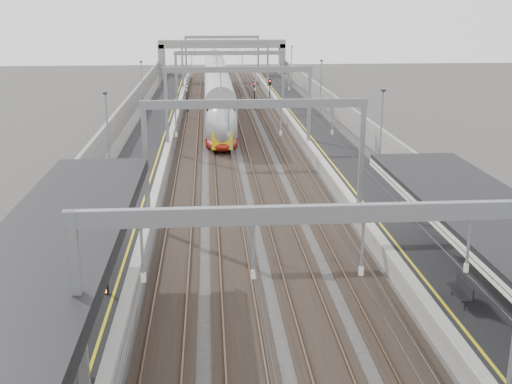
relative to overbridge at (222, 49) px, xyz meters
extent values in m
cube|color=black|center=(-8.00, -55.00, -4.81)|extent=(4.00, 120.00, 1.00)
cube|color=black|center=(8.00, -55.00, -4.81)|extent=(4.00, 120.00, 1.00)
cube|color=black|center=(-4.50, -55.00, -5.27)|extent=(2.40, 140.00, 0.08)
cube|color=brown|center=(-5.22, -55.00, -5.18)|extent=(0.07, 140.00, 0.14)
cube|color=brown|center=(-3.78, -55.00, -5.18)|extent=(0.07, 140.00, 0.14)
cube|color=black|center=(-1.50, -55.00, -5.27)|extent=(2.40, 140.00, 0.08)
cube|color=brown|center=(-2.22, -55.00, -5.18)|extent=(0.07, 140.00, 0.14)
cube|color=brown|center=(-0.78, -55.00, -5.18)|extent=(0.07, 140.00, 0.14)
cube|color=black|center=(1.50, -55.00, -5.27)|extent=(2.40, 140.00, 0.08)
cube|color=brown|center=(0.78, -55.00, -5.18)|extent=(0.07, 140.00, 0.14)
cube|color=brown|center=(2.22, -55.00, -5.18)|extent=(0.07, 140.00, 0.14)
cube|color=black|center=(4.50, -55.00, -5.27)|extent=(2.40, 140.00, 0.08)
cube|color=brown|center=(3.78, -55.00, -5.18)|extent=(0.07, 140.00, 0.14)
cube|color=brown|center=(5.22, -55.00, -5.18)|extent=(0.07, 140.00, 0.14)
cube|color=gray|center=(-6.30, -98.00, -1.01)|extent=(0.28, 0.28, 6.60)
cube|color=gray|center=(0.00, -98.00, 2.04)|extent=(13.00, 0.25, 0.50)
cube|color=gray|center=(-6.30, -78.00, -1.01)|extent=(0.28, 0.28, 6.60)
cube|color=gray|center=(6.30, -78.00, -1.01)|extent=(0.28, 0.28, 6.60)
cube|color=gray|center=(0.00, -78.00, 2.04)|extent=(13.00, 0.25, 0.50)
cube|color=gray|center=(-6.30, -58.00, -1.01)|extent=(0.28, 0.28, 6.60)
cube|color=gray|center=(6.30, -58.00, -1.01)|extent=(0.28, 0.28, 6.60)
cube|color=gray|center=(0.00, -58.00, 2.04)|extent=(13.00, 0.25, 0.50)
cube|color=gray|center=(-6.30, -38.00, -1.01)|extent=(0.28, 0.28, 6.60)
cube|color=gray|center=(6.30, -38.00, -1.01)|extent=(0.28, 0.28, 6.60)
cube|color=gray|center=(0.00, -38.00, 2.04)|extent=(13.00, 0.25, 0.50)
cube|color=gray|center=(-6.30, -18.00, -1.01)|extent=(0.28, 0.28, 6.60)
cube|color=gray|center=(6.30, -18.00, -1.01)|extent=(0.28, 0.28, 6.60)
cube|color=gray|center=(0.00, -18.00, 2.04)|extent=(13.00, 0.25, 0.50)
cube|color=gray|center=(-6.30, 0.00, -1.01)|extent=(0.28, 0.28, 6.60)
cube|color=gray|center=(6.30, 0.00, -1.01)|extent=(0.28, 0.28, 6.60)
cube|color=gray|center=(0.00, 0.00, 2.04)|extent=(13.00, 0.25, 0.50)
cylinder|color=#262628|center=(-4.50, -50.00, 0.19)|extent=(0.03, 140.00, 0.03)
cylinder|color=#262628|center=(-1.50, -50.00, 0.19)|extent=(0.03, 140.00, 0.03)
cylinder|color=#262628|center=(1.50, -50.00, 0.19)|extent=(0.03, 140.00, 0.03)
cylinder|color=#262628|center=(4.50, -50.00, 0.19)|extent=(0.03, 140.00, 0.03)
cube|color=black|center=(-8.00, -97.00, -0.19)|extent=(4.40, 30.00, 0.24)
cylinder|color=black|center=(-9.70, -86.00, -2.31)|extent=(0.20, 0.20, 4.00)
cube|color=black|center=(-6.60, -96.00, -0.76)|extent=(1.60, 0.15, 0.55)
cube|color=orange|center=(-6.60, -96.08, -0.76)|extent=(1.50, 0.02, 0.42)
cylinder|color=black|center=(9.70, -86.00, -2.31)|extent=(0.20, 0.20, 4.00)
cube|color=slate|center=(0.00, 0.00, 0.89)|extent=(22.00, 2.20, 1.40)
cube|color=slate|center=(-10.50, 0.00, -2.21)|extent=(1.00, 2.20, 6.20)
cube|color=slate|center=(10.50, 0.00, -2.21)|extent=(1.00, 2.20, 6.20)
cube|color=slate|center=(-11.20, -55.00, -3.71)|extent=(0.30, 120.00, 3.20)
cube|color=slate|center=(11.20, -55.00, -3.71)|extent=(0.30, 120.00, 3.20)
cube|color=maroon|center=(-1.50, -44.46, -4.68)|extent=(2.92, 24.84, 0.86)
cube|color=#939398|center=(-1.50, -44.46, -2.63)|extent=(2.92, 24.84, 3.24)
cube|color=black|center=(-1.50, -53.16, -5.02)|extent=(2.16, 2.59, 0.54)
cube|color=maroon|center=(-1.50, -19.19, -4.68)|extent=(2.92, 24.84, 0.86)
cube|color=#939398|center=(-1.50, -19.19, -2.63)|extent=(2.92, 24.84, 3.24)
cube|color=black|center=(-1.50, -27.89, -5.02)|extent=(2.16, 2.59, 0.54)
ellipsoid|color=#939398|center=(-1.50, -57.10, -2.95)|extent=(2.92, 5.62, 4.54)
cube|color=#DCC10B|center=(-1.50, -59.42, -3.92)|extent=(1.84, 0.12, 1.62)
cube|color=black|center=(-1.50, -58.93, -2.30)|extent=(1.73, 0.61, 1.01)
cube|color=black|center=(7.43, -90.88, -3.85)|extent=(0.51, 1.87, 0.06)
cube|color=black|center=(7.66, -90.89, -3.61)|extent=(0.11, 1.86, 0.52)
cylinder|color=black|center=(7.42, -91.61, -4.09)|extent=(0.06, 0.06, 0.43)
cylinder|color=black|center=(7.45, -90.16, -4.09)|extent=(0.06, 0.06, 0.43)
cylinder|color=black|center=(-5.20, -35.47, -3.81)|extent=(0.12, 0.12, 3.00)
cube|color=black|center=(-5.20, -35.47, -2.21)|extent=(0.32, 0.22, 0.75)
sphere|color=#0CE526|center=(-5.20, -35.60, -2.06)|extent=(0.16, 0.16, 0.16)
cylinder|color=black|center=(3.20, -33.56, -3.81)|extent=(0.12, 0.12, 3.00)
cube|color=black|center=(3.20, -33.56, -2.21)|extent=(0.32, 0.22, 0.75)
sphere|color=red|center=(3.20, -33.69, -2.06)|extent=(0.16, 0.16, 0.16)
cylinder|color=black|center=(5.40, -30.90, -3.81)|extent=(0.12, 0.12, 3.00)
cube|color=black|center=(5.40, -30.90, -2.21)|extent=(0.32, 0.22, 0.75)
sphere|color=red|center=(5.40, -31.03, -2.06)|extent=(0.16, 0.16, 0.16)
camera|label=1|loc=(-2.65, -114.21, 7.45)|focal=45.00mm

